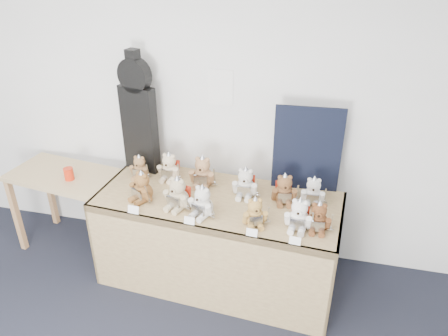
% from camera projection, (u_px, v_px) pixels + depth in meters
% --- Properties ---
extents(room_shell, '(6.00, 6.00, 6.00)m').
position_uv_depth(room_shell, '(220.00, 88.00, 3.56)').
color(room_shell, silver).
rests_on(room_shell, floor).
extents(display_table, '(2.00, 0.95, 0.81)m').
position_uv_depth(display_table, '(215.00, 222.00, 3.49)').
color(display_table, olive).
rests_on(display_table, floor).
extents(side_table, '(1.02, 0.66, 0.79)m').
position_uv_depth(side_table, '(66.00, 186.00, 3.93)').
color(side_table, '#9B7E53').
rests_on(side_table, floor).
extents(guitar_case, '(0.34, 0.18, 1.06)m').
position_uv_depth(guitar_case, '(138.00, 114.00, 3.67)').
color(guitar_case, black).
rests_on(guitar_case, display_table).
extents(navy_board, '(0.54, 0.05, 0.71)m').
position_uv_depth(navy_board, '(307.00, 149.00, 3.44)').
color(navy_board, black).
rests_on(navy_board, display_table).
extents(red_cup, '(0.08, 0.08, 0.11)m').
position_uv_depth(red_cup, '(69.00, 174.00, 3.75)').
color(red_cup, red).
rests_on(red_cup, side_table).
extents(teddy_front_far_left, '(0.22, 0.22, 0.28)m').
position_uv_depth(teddy_front_far_left, '(142.00, 188.00, 3.41)').
color(teddy_front_far_left, brown).
rests_on(teddy_front_far_left, display_table).
extents(teddy_front_left, '(0.24, 0.23, 0.29)m').
position_uv_depth(teddy_front_left, '(178.00, 194.00, 3.31)').
color(teddy_front_left, tan).
rests_on(teddy_front_left, display_table).
extents(teddy_front_centre, '(0.22, 0.22, 0.28)m').
position_uv_depth(teddy_front_centre, '(202.00, 203.00, 3.22)').
color(teddy_front_centre, beige).
rests_on(teddy_front_centre, display_table).
extents(teddy_front_right, '(0.21, 0.19, 0.25)m').
position_uv_depth(teddy_front_right, '(255.00, 213.00, 3.12)').
color(teddy_front_right, '#A47A3E').
rests_on(teddy_front_right, display_table).
extents(teddy_front_far_right, '(0.22, 0.19, 0.27)m').
position_uv_depth(teddy_front_far_right, '(299.00, 216.00, 3.08)').
color(teddy_front_far_right, silver).
rests_on(teddy_front_far_right, display_table).
extents(teddy_front_end, '(0.21, 0.16, 0.25)m').
position_uv_depth(teddy_front_end, '(318.00, 218.00, 3.06)').
color(teddy_front_end, brown).
rests_on(teddy_front_end, display_table).
extents(teddy_back_left, '(0.22, 0.19, 0.27)m').
position_uv_depth(teddy_back_left, '(169.00, 168.00, 3.70)').
color(teddy_back_left, beige).
rests_on(teddy_back_left, display_table).
extents(teddy_back_centre_left, '(0.24, 0.19, 0.30)m').
position_uv_depth(teddy_back_centre_left, '(203.00, 173.00, 3.60)').
color(teddy_back_centre_left, '#A67A53').
rests_on(teddy_back_centre_left, display_table).
extents(teddy_back_centre_right, '(0.23, 0.19, 0.28)m').
position_uv_depth(teddy_back_centre_right, '(245.00, 184.00, 3.46)').
color(teddy_back_centre_right, beige).
rests_on(teddy_back_centre_right, display_table).
extents(teddy_back_right, '(0.23, 0.20, 0.27)m').
position_uv_depth(teddy_back_right, '(284.00, 190.00, 3.38)').
color(teddy_back_right, brown).
rests_on(teddy_back_right, display_table).
extents(teddy_back_end, '(0.21, 0.17, 0.25)m').
position_uv_depth(teddy_back_end, '(313.00, 192.00, 3.37)').
color(teddy_back_end, silver).
rests_on(teddy_back_end, display_table).
extents(teddy_back_far_left, '(0.19, 0.15, 0.23)m').
position_uv_depth(teddy_back_far_left, '(140.00, 168.00, 3.73)').
color(teddy_back_far_left, olive).
rests_on(teddy_back_far_left, display_table).
extents(entry_card_a, '(0.09, 0.03, 0.06)m').
position_uv_depth(entry_card_a, '(133.00, 210.00, 3.27)').
color(entry_card_a, white).
rests_on(entry_card_a, display_table).
extents(entry_card_b, '(0.08, 0.02, 0.06)m').
position_uv_depth(entry_card_b, '(189.00, 221.00, 3.16)').
color(entry_card_b, white).
rests_on(entry_card_b, display_table).
extents(entry_card_c, '(0.08, 0.02, 0.06)m').
position_uv_depth(entry_card_c, '(252.00, 233.00, 3.03)').
color(entry_card_c, white).
rests_on(entry_card_c, display_table).
extents(entry_card_d, '(0.08, 0.02, 0.06)m').
position_uv_depth(entry_card_d, '(295.00, 241.00, 2.95)').
color(entry_card_d, white).
rests_on(entry_card_d, display_table).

